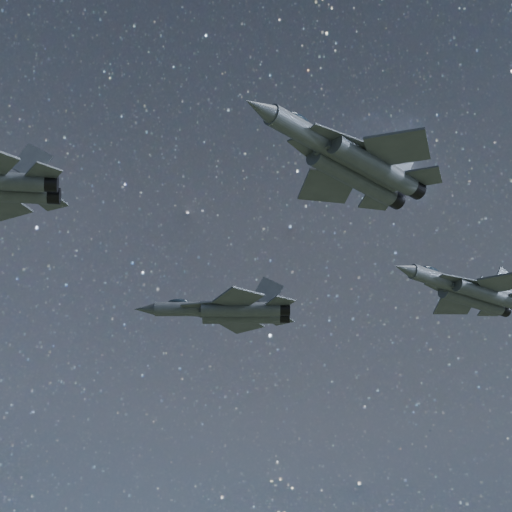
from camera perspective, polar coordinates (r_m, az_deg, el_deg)
name	(u,v)px	position (r m, az deg, el deg)	size (l,w,h in m)	color
jet_left	(228,311)	(89.03, -1.87, -3.66)	(16.99, 11.37, 4.30)	#393F47
jet_right	(350,161)	(67.54, 6.32, 6.32)	(18.62, 12.23, 4.79)	#393F47
jet_slot	(469,291)	(92.52, 14.03, -2.30)	(17.77, 12.08, 4.47)	#393F47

